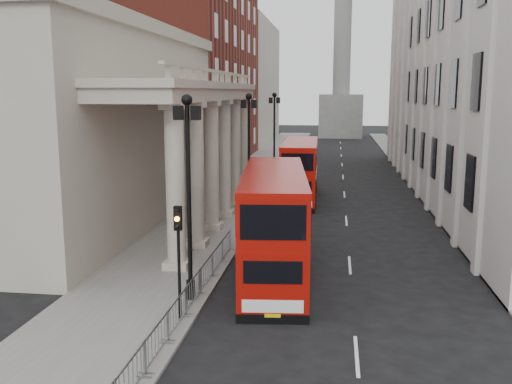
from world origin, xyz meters
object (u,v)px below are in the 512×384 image
at_px(traffic_light, 178,241).
at_px(pedestrian_c, 212,214).
at_px(pedestrian_b, 208,201).
at_px(lamp_post_mid, 249,146).
at_px(lamp_post_south, 189,184).
at_px(monument_column, 342,51).
at_px(bus_near, 274,222).
at_px(bus_far, 300,169).
at_px(lamp_post_north, 274,130).
at_px(pedestrian_a, 180,214).

height_order(traffic_light, pedestrian_c, traffic_light).
bearing_deg(pedestrian_b, lamp_post_mid, 149.86).
distance_m(lamp_post_south, pedestrian_c, 12.73).
xyz_separation_m(monument_column, pedestrian_c, (-8.30, -75.98, -14.92)).
bearing_deg(bus_near, bus_far, 84.26).
relative_size(monument_column, lamp_post_north, 6.51).
bearing_deg(pedestrian_c, lamp_post_north, 72.04).
relative_size(lamp_post_south, bus_near, 0.71).
bearing_deg(pedestrian_c, pedestrian_a, 169.67).
distance_m(lamp_post_north, bus_far, 9.58).
height_order(bus_far, pedestrian_c, bus_far).
bearing_deg(monument_column, bus_far, -93.16).
bearing_deg(bus_far, lamp_post_south, -98.69).
bearing_deg(lamp_post_south, bus_near, 51.67).
height_order(pedestrian_a, pedestrian_b, pedestrian_a).
bearing_deg(lamp_post_north, lamp_post_south, -90.00).
bearing_deg(bus_near, lamp_post_north, 90.38).
distance_m(lamp_post_south, bus_far, 23.58).
distance_m(bus_near, pedestrian_c, 9.58).
distance_m(bus_far, pedestrian_c, 12.27).
height_order(lamp_post_mid, traffic_light, lamp_post_mid).
distance_m(monument_column, lamp_post_mid, 73.14).
distance_m(lamp_post_south, lamp_post_north, 32.00).
relative_size(lamp_post_south, lamp_post_north, 1.00).
xyz_separation_m(lamp_post_south, pedestrian_a, (-3.71, 11.92, -3.90)).
xyz_separation_m(traffic_light, pedestrian_b, (-3.11, 18.62, -2.14)).
distance_m(traffic_light, pedestrian_a, 14.60).
xyz_separation_m(lamp_post_mid, pedestrian_b, (-3.01, 0.60, -3.94)).
bearing_deg(bus_far, lamp_post_mid, -113.91).
bearing_deg(pedestrian_c, monument_column, 70.66).
height_order(traffic_light, pedestrian_b, traffic_light).
bearing_deg(monument_column, lamp_post_north, -96.72).
bearing_deg(lamp_post_mid, pedestrian_c, -113.07).
xyz_separation_m(lamp_post_north, bus_near, (3.02, -28.18, -2.32)).
distance_m(lamp_post_mid, traffic_light, 18.11).
distance_m(lamp_post_south, pedestrian_a, 13.08).
distance_m(lamp_post_north, pedestrian_b, 16.18).
bearing_deg(lamp_post_south, monument_column, 85.71).
bearing_deg(lamp_post_mid, monument_column, 84.76).
bearing_deg(pedestrian_a, lamp_post_north, 89.78).
relative_size(lamp_post_south, pedestrian_a, 4.69).
xyz_separation_m(lamp_post_mid, bus_near, (3.02, -12.18, -2.32)).
relative_size(lamp_post_mid, bus_near, 0.71).
xyz_separation_m(lamp_post_north, pedestrian_c, (-1.70, -19.98, -3.85)).
height_order(pedestrian_b, pedestrian_c, pedestrian_c).
xyz_separation_m(monument_column, lamp_post_south, (-6.60, -88.00, -11.07)).
distance_m(pedestrian_a, pedestrian_c, 2.01).
relative_size(traffic_light, bus_far, 0.40).
bearing_deg(traffic_light, pedestrian_a, 105.29).
bearing_deg(pedestrian_a, lamp_post_mid, 57.99).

